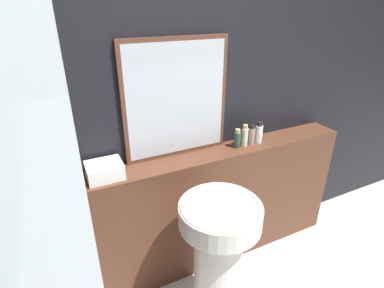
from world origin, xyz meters
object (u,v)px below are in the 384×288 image
(towel_stack, at_px, (105,170))
(shampoo_bottle, at_px, (237,139))
(mirror, at_px, (176,100))
(pedestal_sink, at_px, (218,255))
(body_wash_bottle, at_px, (259,133))
(conditioner_bottle, at_px, (245,136))
(lotion_bottle, at_px, (252,135))

(towel_stack, bearing_deg, shampoo_bottle, 0.00)
(towel_stack, distance_m, shampoo_bottle, 0.90)
(mirror, bearing_deg, towel_stack, -169.44)
(pedestal_sink, distance_m, body_wash_bottle, 0.88)
(towel_stack, bearing_deg, mirror, 10.56)
(mirror, distance_m, conditioner_bottle, 0.56)
(towel_stack, relative_size, shampoo_bottle, 1.49)
(towel_stack, xyz_separation_m, conditioner_bottle, (0.96, 0.00, 0.03))
(pedestal_sink, height_order, towel_stack, towel_stack)
(towel_stack, height_order, shampoo_bottle, shampoo_bottle)
(mirror, relative_size, body_wash_bottle, 4.76)
(conditioner_bottle, distance_m, body_wash_bottle, 0.12)
(conditioner_bottle, bearing_deg, lotion_bottle, -0.00)
(towel_stack, relative_size, body_wash_bottle, 1.30)
(towel_stack, distance_m, lotion_bottle, 1.02)
(shampoo_bottle, height_order, lotion_bottle, lotion_bottle)
(lotion_bottle, height_order, body_wash_bottle, body_wash_bottle)
(body_wash_bottle, bearing_deg, towel_stack, 180.00)
(conditioner_bottle, bearing_deg, body_wash_bottle, -0.00)
(pedestal_sink, xyz_separation_m, shampoo_bottle, (0.40, 0.46, 0.47))
(pedestal_sink, distance_m, shampoo_bottle, 0.77)
(lotion_bottle, bearing_deg, body_wash_bottle, 0.00)
(shampoo_bottle, bearing_deg, towel_stack, -180.00)
(pedestal_sink, relative_size, lotion_bottle, 6.13)
(shampoo_bottle, distance_m, lotion_bottle, 0.12)
(mirror, height_order, towel_stack, mirror)
(mirror, xyz_separation_m, conditioner_bottle, (0.47, -0.09, -0.30))
(pedestal_sink, bearing_deg, towel_stack, 137.62)
(shampoo_bottle, relative_size, body_wash_bottle, 0.87)
(mirror, relative_size, lotion_bottle, 5.16)
(towel_stack, xyz_separation_m, shampoo_bottle, (0.90, 0.00, 0.02))
(mirror, bearing_deg, shampoo_bottle, -12.71)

